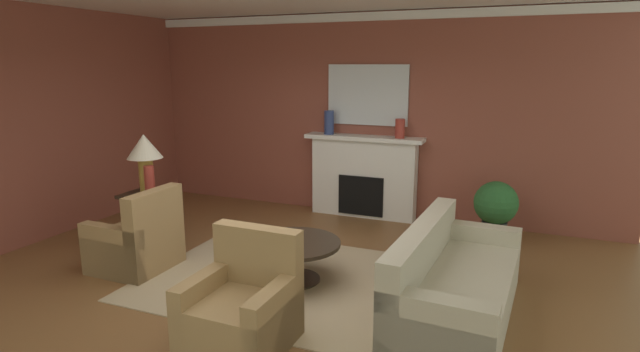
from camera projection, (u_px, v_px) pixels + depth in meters
The scene contains 18 objects.
ground_plane at pixel (272, 288), 5.29m from camera, with size 9.15×9.15×0.00m, color brown.
wall_fireplace at pixel (363, 116), 7.70m from camera, with size 7.64×0.12×3.05m, color brown.
wall_window at pixel (37, 125), 6.57m from camera, with size 0.12×6.56×3.05m, color brown.
crown_moulding at pixel (363, 17), 7.32m from camera, with size 7.64×0.08×0.12m, color white.
area_rug at pixel (294, 280), 5.46m from camera, with size 3.18×2.38×0.01m, color tan.
fireplace at pixel (363, 179), 7.68m from camera, with size 1.80×0.35×1.25m.
mantel_mirror at pixel (368, 95), 7.51m from camera, with size 1.24×0.04×0.90m, color silver.
sofa at pixel (453, 286), 4.63m from camera, with size 1.01×2.15×0.85m.
armchair_near_window at pixel (137, 243), 5.73m from camera, with size 0.81×0.81×0.95m.
armchair_facing_fireplace at pixel (242, 310), 4.16m from camera, with size 0.81×0.81×0.95m.
coffee_table at pixel (294, 252), 5.39m from camera, with size 1.00×1.00×0.45m.
side_table at pixel (150, 215), 6.46m from camera, with size 0.56×0.56×0.70m.
table_lamp at pixel (145, 152), 6.28m from camera, with size 0.44×0.44×0.75m.
vase_on_side_table at pixel (150, 181), 6.19m from camera, with size 0.12×0.12×0.38m, color #9E3328.
vase_mantel_right at pixel (400, 129), 7.26m from camera, with size 0.14×0.14×0.28m, color #9E3328.
vase_mantel_left at pixel (329, 122), 7.66m from camera, with size 0.15×0.15×0.36m, color navy.
book_red_cover at pixel (275, 242), 5.28m from camera, with size 0.24×0.16×0.06m, color tan.
potted_plant at pixel (496, 207), 6.49m from camera, with size 0.56×0.56×0.83m.
Camera 1 is at (2.34, -4.35, 2.30)m, focal length 28.26 mm.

